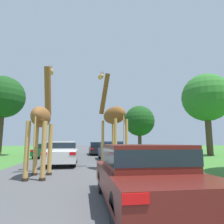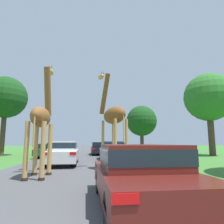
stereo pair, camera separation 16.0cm
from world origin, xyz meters
The scene contains 11 objects.
road centered at (0.00, 30.00, 0.00)m, with size 7.84×120.00×0.00m.
giraffe_near_road centered at (1.53, 9.80, 2.69)m, with size 1.52×2.60×5.49m.
giraffe_companion centered at (-1.65, 8.12, 2.32)m, with size 0.85×2.64×5.09m.
car_lead_maroon centered at (1.38, 4.11, 0.69)m, with size 1.85×4.06×1.30m.
car_queue_right centered at (1.70, 22.00, 0.72)m, with size 1.78×4.81×1.35m.
car_queue_left centered at (2.28, 15.63, 0.74)m, with size 1.81×4.02×1.41m.
car_far_ahead centered at (-1.19, 12.37, 0.75)m, with size 1.74×4.38×1.41m.
car_verge_right centered at (-3.09, 18.60, 0.66)m, with size 1.95×4.21×1.22m.
tree_left_edge centered at (13.01, 18.80, 6.03)m, with size 5.07×5.07×8.61m.
tree_centre_back centered at (-8.14, 21.14, 5.91)m, with size 4.31×4.31×8.12m.
tree_right_cluster centered at (8.48, 28.72, 4.51)m, with size 4.55×4.55×6.82m.
Camera 2 is at (0.15, -0.33, 1.36)m, focal length 32.00 mm.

